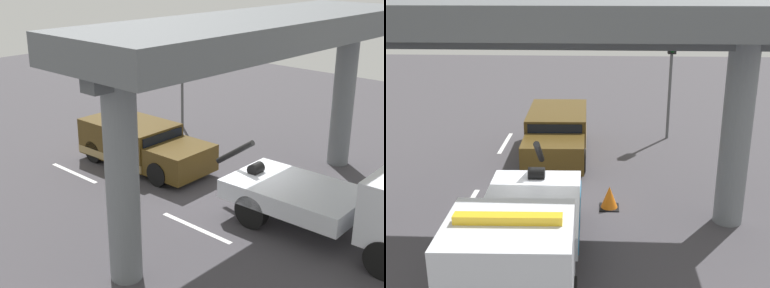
% 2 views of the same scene
% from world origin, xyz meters
% --- Properties ---
extents(ground_plane, '(60.00, 40.00, 0.10)m').
position_xyz_m(ground_plane, '(0.00, 0.00, -0.05)').
color(ground_plane, '#423F44').
extents(lane_stripe_west, '(2.60, 0.16, 0.01)m').
position_xyz_m(lane_stripe_west, '(-6.00, -2.23, 0.00)').
color(lane_stripe_west, silver).
rests_on(lane_stripe_west, ground).
extents(lane_stripe_mid, '(2.60, 0.16, 0.01)m').
position_xyz_m(lane_stripe_mid, '(0.00, -2.23, 0.00)').
color(lane_stripe_mid, silver).
rests_on(lane_stripe_mid, ground).
extents(tow_truck_white, '(7.28, 2.56, 2.46)m').
position_xyz_m(tow_truck_white, '(3.78, 0.02, 1.20)').
color(tow_truck_white, silver).
rests_on(tow_truck_white, ground).
extents(towed_van_green, '(5.25, 2.34, 1.58)m').
position_xyz_m(towed_van_green, '(-4.86, -0.00, 0.78)').
color(towed_van_green, '#4C3814').
rests_on(towed_van_green, ground).
extents(overpass_structure, '(3.60, 12.38, 5.83)m').
position_xyz_m(overpass_structure, '(0.44, 0.00, 5.00)').
color(overpass_structure, slate).
rests_on(overpass_structure, ground).
extents(traffic_light_near, '(0.39, 0.32, 4.43)m').
position_xyz_m(traffic_light_near, '(-6.98, 4.43, 3.22)').
color(traffic_light_near, '#515456').
rests_on(traffic_light_near, ground).
extents(traffic_cone_orange, '(0.57, 0.57, 0.67)m').
position_xyz_m(traffic_cone_orange, '(-0.22, 1.94, 0.32)').
color(traffic_cone_orange, orange).
rests_on(traffic_cone_orange, ground).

